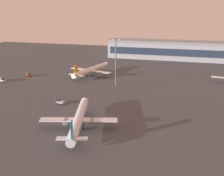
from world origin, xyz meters
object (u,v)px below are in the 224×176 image
maintenance_van (60,102)px  airplane_mid_apron (91,70)px  fuel_truck (2,79)px  baggage_tractor (29,75)px  airplane_taxiway_distant (79,119)px  apron_light_west (116,60)px

maintenance_van → airplane_mid_apron: bearing=14.5°
fuel_truck → baggage_tractor: fuel_truck is taller
baggage_tractor → fuel_truck: bearing=14.4°
airplane_mid_apron → baggage_tractor: size_ratio=9.11×
airplane_mid_apron → airplane_taxiway_distant: bearing=-59.1°
maintenance_van → apron_light_west: apron_light_west is taller
fuel_truck → apron_light_west: 74.11m
apron_light_west → airplane_mid_apron: bearing=138.9°
airplane_taxiway_distant → fuel_truck: size_ratio=5.79×
airplane_mid_apron → maintenance_van: 56.02m
airplane_taxiway_distant → maintenance_van: size_ratio=8.61×
airplane_taxiway_distant → airplane_mid_apron: bearing=92.1°
fuel_truck → airplane_taxiway_distant: bearing=82.1°
fuel_truck → baggage_tractor: size_ratio=1.51×
fuel_truck → airplane_mid_apron: bearing=146.3°
airplane_taxiway_distant → fuel_truck: 86.82m
airplane_mid_apron → fuel_truck: (-49.48, -28.92, -2.54)m
apron_light_west → maintenance_van: bearing=-117.1°
apron_light_west → airplane_taxiway_distant: bearing=-90.0°
airplane_taxiway_distant → baggage_tractor: bearing=120.2°
maintenance_van → baggage_tractor: bearing=56.4°
airplane_taxiway_distant → baggage_tractor: 90.26m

